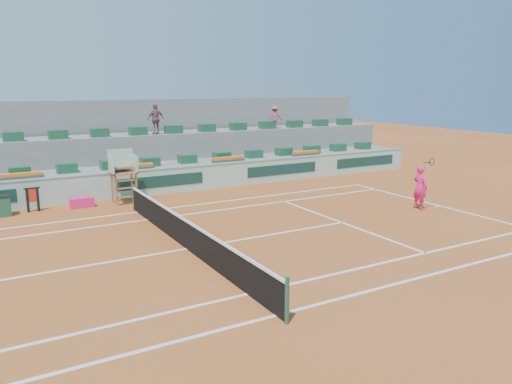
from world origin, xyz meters
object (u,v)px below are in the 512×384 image
at_px(player_bag, 82,203).
at_px(umpire_chair, 123,169).
at_px(drink_cooler_a, 2,206).
at_px(tennis_player, 420,187).

distance_m(player_bag, umpire_chair, 2.27).
bearing_deg(umpire_chair, drink_cooler_a, 178.96).
relative_size(umpire_chair, drink_cooler_a, 2.86).
distance_m(player_bag, tennis_player, 14.55).
height_order(umpire_chair, tennis_player, umpire_chair).
relative_size(drink_cooler_a, tennis_player, 0.37).
bearing_deg(player_bag, tennis_player, -30.61).
xyz_separation_m(player_bag, tennis_player, (12.50, -7.40, 0.73)).
bearing_deg(tennis_player, umpire_chair, 145.26).
xyz_separation_m(drink_cooler_a, tennis_player, (15.60, -7.48, 0.53)).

